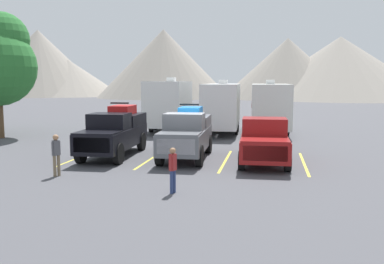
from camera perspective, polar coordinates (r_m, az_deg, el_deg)
ground_plane at (r=19.75m, az=-0.62°, el=-3.86°), size 240.00×240.00×0.00m
pickup_truck_a at (r=21.16m, az=-10.50°, el=0.09°), size 2.22×5.72×2.63m
pickup_truck_b at (r=20.08m, az=-0.73°, el=-0.17°), size 2.20×5.28×2.60m
pickup_truck_c at (r=19.59m, az=9.80°, el=-0.86°), size 2.33×5.77×2.08m
lot_stripe_a at (r=21.58m, az=-14.66°, el=-3.15°), size 0.12×5.50×0.01m
lot_stripe_b at (r=20.32m, az=-5.49°, el=-3.57°), size 0.12×5.50×0.01m
lot_stripe_c at (r=19.65m, az=4.60°, el=-3.93°), size 0.12×5.50×0.01m
lot_stripe_d at (r=19.61m, az=15.07°, el=-4.17°), size 0.12×5.50×0.01m
camper_trailer_a at (r=30.78m, az=-3.16°, el=3.96°), size 2.84×7.29×3.99m
camper_trailer_b at (r=29.99m, az=4.11°, el=3.70°), size 2.68×8.50×3.81m
camper_trailer_c at (r=29.83m, az=10.65°, el=3.58°), size 2.83×7.87×3.80m
person_a at (r=13.87m, az=-2.65°, el=-4.81°), size 0.24×0.32×1.53m
person_b at (r=17.14m, az=-18.08°, el=-2.65°), size 0.29×0.32×1.65m
mountain_ridge at (r=95.94m, az=11.36°, el=8.80°), size 151.21×42.44×16.57m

